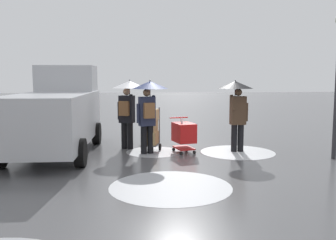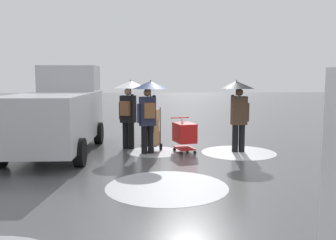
{
  "view_description": "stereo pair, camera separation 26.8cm",
  "coord_description": "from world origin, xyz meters",
  "px_view_note": "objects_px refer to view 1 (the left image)",
  "views": [
    {
      "loc": [
        1.73,
        10.5,
        2.2
      ],
      "look_at": [
        0.74,
        0.49,
        1.05
      ],
      "focal_mm": 39.46,
      "sensor_mm": 36.0,
      "label": 1
    },
    {
      "loc": [
        1.47,
        10.52,
        2.2
      ],
      "look_at": [
        0.74,
        0.49,
        1.05
      ],
      "focal_mm": 39.46,
      "sensor_mm": 36.0,
      "label": 2
    }
  ],
  "objects_px": {
    "cargo_van_parked_right": "(57,113)",
    "pedestrian_pink_side": "(149,100)",
    "hand_dolly_boxes": "(150,127)",
    "pedestrian_white_side": "(236,99)",
    "pedestrian_black_side": "(128,99)",
    "shopping_cart_vendor": "(184,134)"
  },
  "relations": [
    {
      "from": "cargo_van_parked_right",
      "to": "shopping_cart_vendor",
      "type": "distance_m",
      "value": 3.79
    },
    {
      "from": "pedestrian_pink_side",
      "to": "hand_dolly_boxes",
      "type": "bearing_deg",
      "value": -99.24
    },
    {
      "from": "pedestrian_black_side",
      "to": "pedestrian_white_side",
      "type": "bearing_deg",
      "value": 167.32
    },
    {
      "from": "shopping_cart_vendor",
      "to": "pedestrian_pink_side",
      "type": "relative_size",
      "value": 0.49
    },
    {
      "from": "pedestrian_pink_side",
      "to": "pedestrian_black_side",
      "type": "bearing_deg",
      "value": -51.97
    },
    {
      "from": "cargo_van_parked_right",
      "to": "pedestrian_pink_side",
      "type": "distance_m",
      "value": 2.74
    },
    {
      "from": "cargo_van_parked_right",
      "to": "pedestrian_white_side",
      "type": "bearing_deg",
      "value": 175.95
    },
    {
      "from": "hand_dolly_boxes",
      "to": "pedestrian_white_side",
      "type": "xyz_separation_m",
      "value": [
        -2.55,
        0.24,
        0.83
      ]
    },
    {
      "from": "shopping_cart_vendor",
      "to": "pedestrian_white_side",
      "type": "relative_size",
      "value": 0.49
    },
    {
      "from": "cargo_van_parked_right",
      "to": "pedestrian_pink_side",
      "type": "xyz_separation_m",
      "value": [
        -2.68,
        0.42,
        0.39
      ]
    },
    {
      "from": "pedestrian_pink_side",
      "to": "pedestrian_black_side",
      "type": "xyz_separation_m",
      "value": [
        0.59,
        -0.76,
        0.0
      ]
    },
    {
      "from": "pedestrian_pink_side",
      "to": "shopping_cart_vendor",
      "type": "bearing_deg",
      "value": -178.31
    },
    {
      "from": "shopping_cart_vendor",
      "to": "pedestrian_pink_side",
      "type": "xyz_separation_m",
      "value": [
        1.03,
        0.03,
        1.0
      ]
    },
    {
      "from": "shopping_cart_vendor",
      "to": "pedestrian_pink_side",
      "type": "height_order",
      "value": "pedestrian_pink_side"
    },
    {
      "from": "cargo_van_parked_right",
      "to": "pedestrian_pink_side",
      "type": "height_order",
      "value": "cargo_van_parked_right"
    },
    {
      "from": "pedestrian_white_side",
      "to": "pedestrian_black_side",
      "type": "bearing_deg",
      "value": -12.68
    },
    {
      "from": "hand_dolly_boxes",
      "to": "pedestrian_white_side",
      "type": "bearing_deg",
      "value": 174.74
    },
    {
      "from": "cargo_van_parked_right",
      "to": "shopping_cart_vendor",
      "type": "height_order",
      "value": "cargo_van_parked_right"
    },
    {
      "from": "pedestrian_pink_side",
      "to": "pedestrian_black_side",
      "type": "height_order",
      "value": "same"
    },
    {
      "from": "hand_dolly_boxes",
      "to": "pedestrian_black_side",
      "type": "bearing_deg",
      "value": -37.07
    },
    {
      "from": "shopping_cart_vendor",
      "to": "cargo_van_parked_right",
      "type": "bearing_deg",
      "value": -5.91
    },
    {
      "from": "cargo_van_parked_right",
      "to": "shopping_cart_vendor",
      "type": "xyz_separation_m",
      "value": [
        -3.72,
        0.38,
        -0.61
      ]
    }
  ]
}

